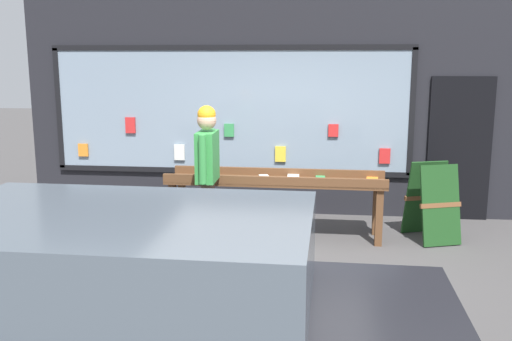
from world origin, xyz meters
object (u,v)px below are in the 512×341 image
object	(u,v)px
small_dog	(176,230)
sandwich_board_sign	(432,201)
parked_car	(124,316)
person_browsing	(207,165)
display_table_main	(275,184)

from	to	relation	value
small_dog	sandwich_board_sign	xyz separation A→B (m)	(3.18, 0.95, 0.21)
sandwich_board_sign	parked_car	distance (m)	4.98
person_browsing	small_dog	size ratio (longest dim) A/B	3.43
small_dog	sandwich_board_sign	size ratio (longest dim) A/B	0.51
person_browsing	sandwich_board_sign	distance (m)	2.97
sandwich_board_sign	display_table_main	bearing A→B (deg)	163.67
display_table_main	parked_car	bearing A→B (deg)	-98.66
person_browsing	small_dog	bearing A→B (deg)	126.60
small_dog	person_browsing	bearing A→B (deg)	-25.93
person_browsing	sandwich_board_sign	bearing A→B (deg)	-77.02
person_browsing	parked_car	xyz separation A→B (m)	(0.16, -3.51, -0.32)
sandwich_board_sign	parked_car	xyz separation A→B (m)	(-2.67, -4.19, 0.23)
display_table_main	sandwich_board_sign	distance (m)	2.06
small_dog	parked_car	world-z (taller)	parked_car
small_dog	sandwich_board_sign	bearing A→B (deg)	-46.53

